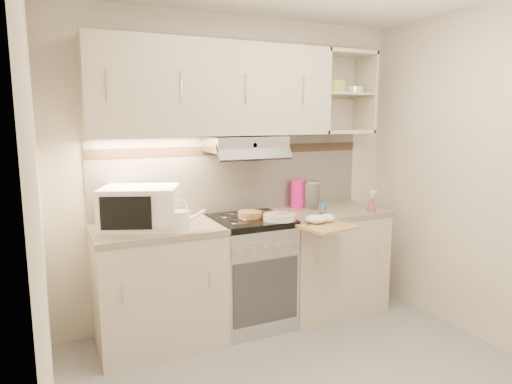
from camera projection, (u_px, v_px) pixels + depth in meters
room_shell at (298, 127)px, 2.86m from camera, size 3.04×2.84×2.52m
base_cabinet_left at (159, 288)px, 3.40m from camera, size 0.90×0.60×0.86m
worktop_left at (156, 230)px, 3.33m from camera, size 0.92×0.62×0.04m
base_cabinet_right at (327, 261)px, 4.03m from camera, size 0.90×0.60×0.86m
worktop_right at (328, 212)px, 3.96m from camera, size 0.92×0.62×0.04m
electric_range at (250, 271)px, 3.71m from camera, size 0.60×0.60×0.90m
microwave at (140, 207)px, 3.27m from camera, size 0.64×0.56×0.30m
watering_can at (181, 220)px, 3.17m from camera, size 0.27×0.14×0.23m
plate_stack at (279, 217)px, 3.54m from camera, size 0.25×0.25×0.05m
bread_loaf at (250, 214)px, 3.63m from camera, size 0.19×0.19×0.05m
pink_pitcher at (298, 194)px, 4.01m from camera, size 0.13×0.12×0.25m
glass_jar at (312, 195)px, 3.95m from camera, size 0.13×0.13×0.25m
spice_jar at (323, 208)px, 3.78m from camera, size 0.06×0.06×0.09m
spray_bottle at (372, 202)px, 3.86m from camera, size 0.07×0.07×0.19m
cutting_board at (327, 226)px, 3.46m from camera, size 0.43×0.40×0.02m
dish_towel at (327, 219)px, 3.51m from camera, size 0.34×0.32×0.08m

